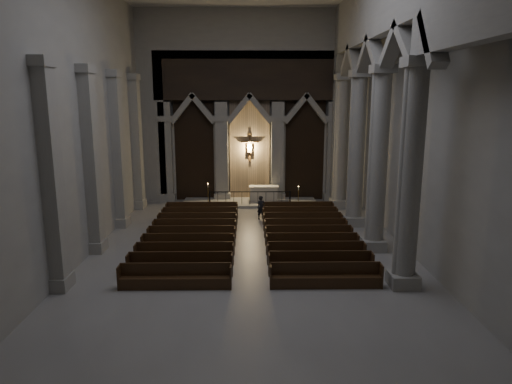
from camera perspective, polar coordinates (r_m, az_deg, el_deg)
room at (r=17.90m, az=-0.76°, el=14.63°), size 24.00×24.10×12.00m
sanctuary_wall at (r=29.41m, az=-0.82°, el=11.63°), size 14.00×0.77×12.00m
right_arcade at (r=20.02m, az=15.72°, el=14.56°), size 1.00×24.00×12.00m
left_pilasters at (r=22.58m, az=-18.20°, el=4.08°), size 0.60×13.00×8.03m
sanctuary_step at (r=29.25m, az=-0.78°, el=-1.30°), size 8.50×2.60×0.15m
altar at (r=29.28m, az=0.96°, el=-0.16°), size 1.89×0.76×0.96m
altar_rail at (r=28.28m, az=-0.78°, el=-0.54°), size 5.08×0.09×1.00m
candle_stand_left at (r=28.08m, az=-5.99°, el=-1.18°), size 0.27×0.27×1.58m
candle_stand_right at (r=27.86m, az=5.30°, el=-1.36°), size 0.24×0.24×1.42m
pews at (r=21.16m, az=-0.72°, el=-5.87°), size 9.43×10.04×0.90m
worshipper at (r=25.42m, az=0.66°, el=-1.96°), size 0.56×0.45×1.32m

